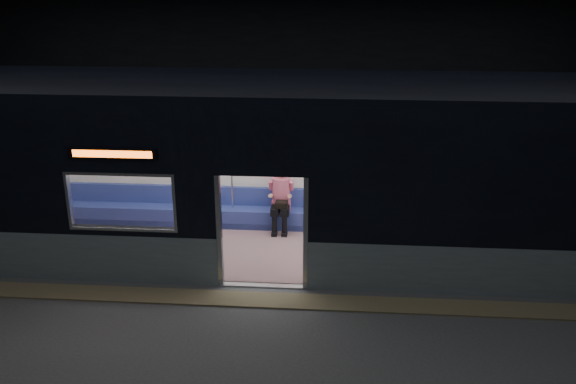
# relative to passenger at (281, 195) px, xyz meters

# --- Properties ---
(station_floor) EXTENTS (24.00, 14.00, 0.01)m
(station_floor) POSITION_rel_passenger_xyz_m (-0.09, -3.55, -0.80)
(station_floor) COLOR #47494C
(station_floor) RESTS_ON ground
(station_envelope) EXTENTS (24.00, 14.00, 5.00)m
(station_envelope) POSITION_rel_passenger_xyz_m (-0.09, -3.55, 2.87)
(station_envelope) COLOR black
(station_envelope) RESTS_ON station_floor
(tactile_strip) EXTENTS (22.80, 0.50, 0.03)m
(tactile_strip) POSITION_rel_passenger_xyz_m (-0.09, -3.00, -0.78)
(tactile_strip) COLOR #8C7F59
(tactile_strip) RESTS_ON station_floor
(metro_car) EXTENTS (18.00, 3.04, 3.35)m
(metro_car) POSITION_rel_passenger_xyz_m (-0.10, -1.00, 1.05)
(metro_car) COLOR #8A9DA4
(metro_car) RESTS_ON station_floor
(passenger) EXTENTS (0.43, 0.71, 1.37)m
(passenger) POSITION_rel_passenger_xyz_m (0.00, 0.00, 0.00)
(passenger) COLOR black
(passenger) RESTS_ON metro_car
(handbag) EXTENTS (0.29, 0.26, 0.13)m
(handbag) POSITION_rel_passenger_xyz_m (0.03, -0.22, -0.13)
(handbag) COLOR black
(handbag) RESTS_ON passenger
(transit_map) EXTENTS (0.90, 0.03, 0.59)m
(transit_map) POSITION_rel_passenger_xyz_m (4.11, 0.31, 0.65)
(transit_map) COLOR white
(transit_map) RESTS_ON metro_car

